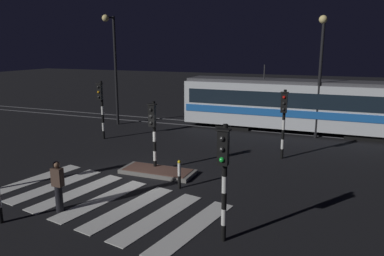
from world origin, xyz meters
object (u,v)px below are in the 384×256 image
Objects in this scene: traffic_light_median_centre at (153,126)px; street_lamp_trackside_left at (113,57)px; street_lamp_trackside_right at (321,62)px; bollard_island_edge at (179,174)px; traffic_light_corner_far_left at (101,101)px; pedestrian_waiting_at_kerb at (58,186)px; traffic_light_corner_far_right at (284,114)px; tram at (297,104)px; traffic_light_corner_near_right at (224,167)px.

street_lamp_trackside_left is (-6.89, 7.59, 2.59)m from traffic_light_median_centre.
street_lamp_trackside_right is 11.55m from bollard_island_edge.
street_lamp_trackside_left is (-1.53, 3.70, 2.36)m from traffic_light_corner_far_left.
pedestrian_waiting_at_kerb is 1.54× the size of bollard_island_edge.
tram is at bearing 90.35° from traffic_light_corner_far_right.
street_lamp_trackside_right is at bearing 54.69° from traffic_light_median_centre.
traffic_light_corner_near_right is 1.93× the size of pedestrian_waiting_at_kerb.
pedestrian_waiting_at_kerb is at bearing -111.42° from tram.
street_lamp_trackside_left is 14.17m from pedestrian_waiting_at_kerb.
traffic_light_corner_far_left is (-5.37, 3.89, 0.22)m from traffic_light_median_centre.
traffic_light_corner_far_right is (0.34, 8.44, 0.01)m from traffic_light_corner_near_right.
traffic_light_corner_near_right is 0.48× the size of street_lamp_trackside_right.
traffic_light_corner_near_right is 0.46× the size of street_lamp_trackside_left.
pedestrian_waiting_at_kerb is (-7.05, -13.33, -3.52)m from street_lamp_trackside_right.
traffic_light_median_centre is at bearing -141.91° from traffic_light_corner_far_right.
street_lamp_trackside_left is at bearing 133.98° from bollard_island_edge.
traffic_light_corner_far_left is 1.01× the size of traffic_light_corner_far_right.
street_lamp_trackside_left is 0.50× the size of tram.
traffic_light_corner_far_right is 10.43m from pedestrian_waiting_at_kerb.
pedestrian_waiting_at_kerb is (-5.83, -8.55, -1.31)m from traffic_light_corner_far_right.
traffic_light_median_centre is 11.11m from tram.
tram is at bearing 64.30° from traffic_light_median_centre.
traffic_light_corner_near_right is 14.65m from tram.
bollard_island_edge is at bearing -46.02° from street_lamp_trackside_left.
traffic_light_corner_near_right is at bearing -91.17° from tram.
bollard_island_edge is (8.72, -9.04, -4.02)m from street_lamp_trackside_left.
traffic_light_median_centre is 6.63m from traffic_light_corner_far_left.
traffic_light_corner_far_left is 1.97× the size of pedestrian_waiting_at_kerb.
street_lamp_trackside_right is 15.48m from pedestrian_waiting_at_kerb.
tram is (-0.04, 6.20, -0.44)m from traffic_light_corner_far_right.
traffic_light_corner_far_left is at bearing -67.58° from street_lamp_trackside_left.
traffic_light_corner_far_right reaches higher than traffic_light_median_centre.
traffic_light_corner_near_right reaches higher than bollard_island_edge.
street_lamp_trackside_left is 13.19m from bollard_island_edge.
traffic_light_corner_near_right is at bearing -96.73° from street_lamp_trackside_right.
traffic_light_corner_far_left is 12.56m from street_lamp_trackside_right.
tram is at bearing 31.00° from traffic_light_corner_far_left.
traffic_light_corner_far_left is 4.64m from street_lamp_trackside_left.
traffic_light_corner_far_left reaches higher than traffic_light_corner_far_right.
traffic_light_corner_far_left is 3.03× the size of bollard_island_edge.
street_lamp_trackside_right is (1.22, 4.77, 2.21)m from traffic_light_corner_far_right.
traffic_light_corner_far_left is at bearing 116.96° from pedestrian_waiting_at_kerb.
traffic_light_median_centre is at bearing 134.28° from traffic_light_corner_near_right.
street_lamp_trackside_right is at bearing 22.29° from traffic_light_corner_far_left.
tram is (10.18, 6.12, -0.48)m from traffic_light_corner_far_left.
tram is at bearing 11.69° from street_lamp_trackside_left.
street_lamp_trackside_right is at bearing 75.64° from traffic_light_corner_far_right.
traffic_light_corner_near_right is at bearing -49.80° from bollard_island_edge.
traffic_light_corner_near_right reaches higher than pedestrian_waiting_at_kerb.
traffic_light_corner_far_left is at bearing -157.71° from street_lamp_trackside_right.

